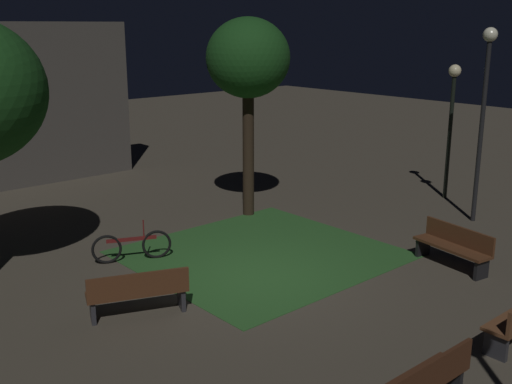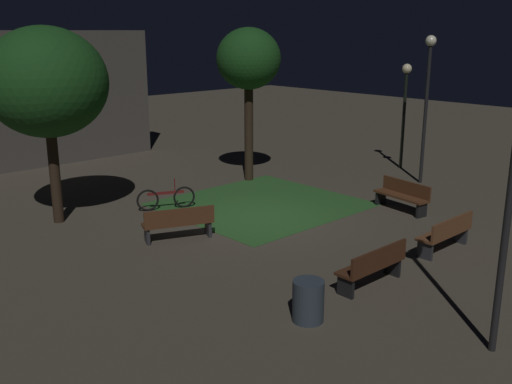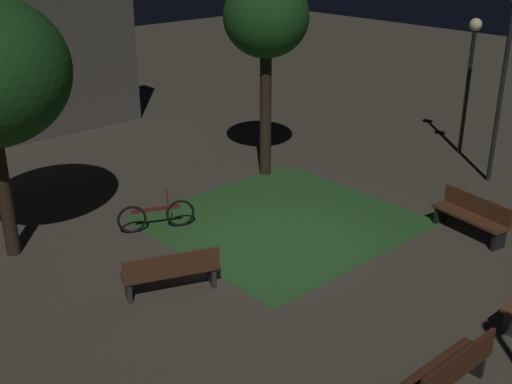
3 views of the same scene
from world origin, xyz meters
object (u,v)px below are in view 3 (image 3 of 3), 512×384
(bench_path_side, at_px, (449,371))
(tree_tall_center, at_px, (266,20))
(bench_near_trees, at_px, (472,215))
(lamp_post_plaza_west, at_px, (471,62))
(lamp_post_plaza_east, at_px, (507,55))
(bench_by_lamp, at_px, (171,271))
(bicycle, at_px, (156,216))

(bench_path_side, relative_size, tree_tall_center, 0.34)
(bench_near_trees, distance_m, lamp_post_plaza_west, 6.19)
(bench_near_trees, bearing_deg, lamp_post_plaza_east, 23.17)
(tree_tall_center, relative_size, lamp_post_plaza_east, 1.05)
(bench_path_side, bearing_deg, lamp_post_plaza_east, 25.73)
(bench_by_lamp, xyz_separation_m, bench_near_trees, (6.39, -2.43, 0.00))
(bench_by_lamp, height_order, bicycle, bicycle)
(bench_path_side, xyz_separation_m, tree_tall_center, (4.28, 8.49, 3.70))
(bench_by_lamp, relative_size, tree_tall_center, 0.35)
(lamp_post_plaza_west, relative_size, lamp_post_plaza_east, 0.79)
(lamp_post_plaza_west, relative_size, bicycle, 2.45)
(lamp_post_plaza_east, bearing_deg, bench_near_trees, -156.83)
(tree_tall_center, bearing_deg, bench_by_lamp, -148.41)
(bench_near_trees, relative_size, lamp_post_plaza_east, 0.37)
(tree_tall_center, height_order, lamp_post_plaza_west, tree_tall_center)
(bench_path_side, xyz_separation_m, lamp_post_plaza_east, (8.42, 4.06, 2.89))
(bench_path_side, bearing_deg, tree_tall_center, 63.27)
(bench_by_lamp, height_order, tree_tall_center, tree_tall_center)
(bench_path_side, xyz_separation_m, bench_by_lamp, (-1.29, 5.07, 0.00))
(bench_by_lamp, height_order, lamp_post_plaza_east, lamp_post_plaza_east)
(bench_near_trees, bearing_deg, lamp_post_plaza_west, 33.79)
(lamp_post_plaza_east, height_order, bicycle, lamp_post_plaza_east)
(bench_near_trees, xyz_separation_m, lamp_post_plaza_east, (3.32, 1.42, 2.89))
(bench_path_side, bearing_deg, bicycle, 89.74)
(bench_near_trees, relative_size, lamp_post_plaza_west, 0.46)
(lamp_post_plaza_west, distance_m, bicycle, 10.28)
(bench_path_side, height_order, bench_by_lamp, same)
(bench_by_lamp, distance_m, lamp_post_plaza_east, 10.18)
(bench_path_side, height_order, lamp_post_plaza_west, lamp_post_plaza_west)
(bench_path_side, relative_size, bench_near_trees, 0.97)
(tree_tall_center, distance_m, lamp_post_plaza_west, 6.36)
(bicycle, bearing_deg, lamp_post_plaza_east, -22.51)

